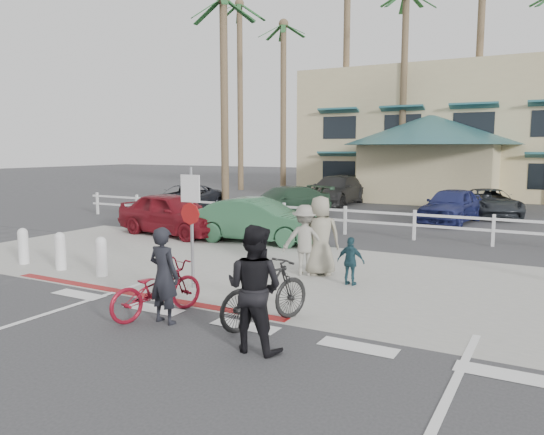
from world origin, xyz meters
The scene contains 32 objects.
ground centered at (0.00, 0.00, 0.00)m, with size 140.00×140.00×0.00m, color #333335.
bike_path centered at (0.00, -2.00, 0.00)m, with size 12.00×16.00×0.01m, color #333335.
sidewalk_plaza centered at (0.00, 4.50, 0.01)m, with size 22.00×7.00×0.01m, color gray.
cross_street centered at (0.00, 8.50, 0.00)m, with size 40.00×5.00×0.01m, color #333335.
parking_lot centered at (0.00, 18.00, 0.00)m, with size 50.00×16.00×0.01m, color #333335.
curb_red centered at (-3.00, 1.20, 0.01)m, with size 7.00×0.25×0.02m, color maroon.
rail_fence centered at (0.50, 10.50, 0.50)m, with size 29.40×0.16×1.00m, color silver, non-canonical shape.
building centered at (2.00, 31.00, 5.65)m, with size 28.00×16.00×11.30m, color #CBBA8B, non-canonical shape.
sign_post centered at (-2.30, 2.20, 1.45)m, with size 0.50×0.10×2.90m, color gray, non-canonical shape.
bollard_0 centered at (-4.80, 2.00, 0.47)m, with size 0.26×0.26×0.95m, color silver, non-canonical shape.
bollard_1 centered at (-6.20, 2.00, 0.47)m, with size 0.26×0.26×0.95m, color silver, non-canonical shape.
bollard_2 centered at (-7.60, 2.00, 0.47)m, with size 0.26×0.26×0.95m, color silver, non-canonical shape.
palm_0 centered at (-16.00, 26.00, 7.50)m, with size 4.00×4.00×15.00m, color #1B4823, non-canonical shape.
palm_1 centered at (-12.00, 25.00, 6.50)m, with size 4.00×4.00×13.00m, color #1B4823, non-canonical shape.
palm_2 centered at (-8.00, 26.00, 8.00)m, with size 4.00×4.00×16.00m, color #1B4823, non-canonical shape.
palm_3 centered at (-4.00, 25.00, 7.00)m, with size 4.00×4.00×14.00m, color #1B4823, non-canonical shape.
palm_4 centered at (0.00, 26.00, 7.50)m, with size 4.00×4.00×15.00m, color #1B4823, non-canonical shape.
palm_10 centered at (-10.00, 15.00, 6.00)m, with size 4.00×4.00×12.00m, color #1B4823, non-canonical shape.
bike_red centered at (-1.69, 0.35, 0.49)m, with size 0.65×1.88×0.99m, color maroon.
rider_red centered at (-1.31, 0.10, 0.84)m, with size 0.61×0.40×1.67m, color black.
bike_black centered at (0.27, 0.83, 0.57)m, with size 0.54×1.91×1.15m, color black.
rider_black centered at (0.67, -0.22, 0.94)m, with size 0.92×0.72×1.89m, color black.
pedestrian_a centered at (-0.69, 4.43, 0.84)m, with size 1.08×0.62×1.68m, color gray.
pedestrian_child centered at (0.61, 4.03, 0.54)m, with size 0.63×0.26×1.08m, color #1D3E49.
pedestrian_b centered at (-0.37, 4.60, 0.95)m, with size 0.92×0.60×1.89m, color gray.
car_white_sedan centered at (-3.89, 7.72, 0.71)m, with size 1.49×4.28×1.41m, color #2A583A.
car_red_compact centered at (-7.20, 7.57, 0.74)m, with size 1.76×4.37×1.49m, color maroon.
lot_car_0 centered at (-11.06, 13.13, 0.64)m, with size 2.12×4.60×1.28m, color black.
lot_car_1 centered at (-6.07, 13.67, 0.67)m, with size 1.88×4.63×1.35m, color #243F2C.
lot_car_2 centered at (0.68, 15.36, 0.71)m, with size 1.68×4.16×1.42m, color navy.
lot_car_4 centered at (-6.08, 19.75, 0.77)m, with size 2.15×5.29×1.54m, color black.
lot_car_5 centered at (1.79, 18.30, 0.61)m, with size 2.01×4.37×1.21m, color #25292E.
Camera 1 is at (4.55, -6.74, 2.98)m, focal length 35.00 mm.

